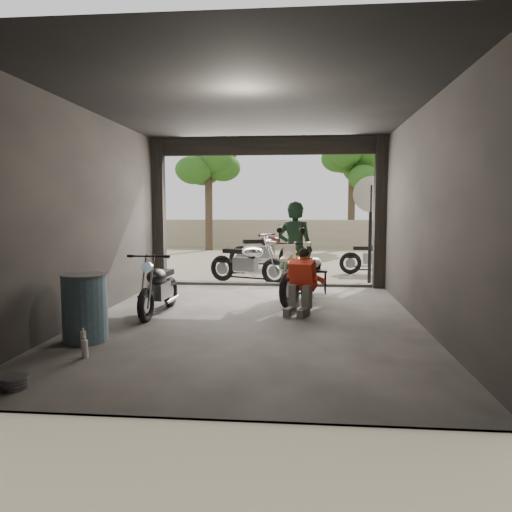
% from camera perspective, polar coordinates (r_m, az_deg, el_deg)
% --- Properties ---
extents(ground, '(80.00, 80.00, 0.00)m').
position_cam_1_polar(ground, '(7.58, -0.56, -7.59)').
color(ground, '#7A6D56').
rests_on(ground, ground).
extents(garage, '(7.00, 7.13, 3.20)m').
position_cam_1_polar(garage, '(7.94, -0.16, 2.34)').
color(garage, '#2D2B28').
rests_on(garage, ground).
extents(boundary_wall, '(18.00, 0.30, 1.20)m').
position_cam_1_polar(boundary_wall, '(21.38, 3.30, 2.55)').
color(boundary_wall, gray).
rests_on(boundary_wall, ground).
extents(tree_left, '(2.20, 2.20, 5.60)m').
position_cam_1_polar(tree_left, '(20.32, -5.47, 11.94)').
color(tree_left, '#382B1E').
rests_on(tree_left, ground).
extents(tree_right, '(2.20, 2.20, 5.00)m').
position_cam_1_polar(tree_right, '(21.52, 10.94, 10.37)').
color(tree_right, '#382B1E').
rests_on(tree_right, ground).
extents(main_bike, '(1.17, 1.85, 1.14)m').
position_cam_1_polar(main_bike, '(9.18, 4.88, -1.67)').
color(main_bike, white).
rests_on(main_bike, ground).
extents(left_bike, '(0.69, 1.52, 1.01)m').
position_cam_1_polar(left_bike, '(8.17, -11.05, -3.12)').
color(left_bike, black).
rests_on(left_bike, ground).
extents(outside_bike_a, '(1.83, 1.28, 1.15)m').
position_cam_1_polar(outside_bike_a, '(11.34, -0.99, -0.25)').
color(outside_bike_a, black).
rests_on(outside_bike_a, ground).
extents(outside_bike_b, '(1.96, 1.28, 1.23)m').
position_cam_1_polar(outside_bike_b, '(14.08, 1.09, 1.05)').
color(outside_bike_b, '#40110F').
rests_on(outside_bike_b, ground).
extents(outside_bike_c, '(1.60, 0.67, 1.08)m').
position_cam_1_polar(outside_bike_c, '(13.21, 13.49, 0.27)').
color(outside_bike_c, black).
rests_on(outside_bike_c, ground).
extents(rider, '(0.76, 0.60, 1.84)m').
position_cam_1_polar(rider, '(9.35, 4.47, 0.63)').
color(rider, black).
rests_on(rider, ground).
extents(mechanic, '(0.73, 0.84, 1.03)m').
position_cam_1_polar(mechanic, '(8.01, 5.11, -3.14)').
color(mechanic, red).
rests_on(mechanic, ground).
extents(stool, '(0.35, 0.35, 0.48)m').
position_cam_1_polar(stool, '(10.03, 7.10, -2.00)').
color(stool, black).
rests_on(stool, ground).
extents(helmet, '(0.35, 0.35, 0.25)m').
position_cam_1_polar(helmet, '(10.02, 6.79, -0.87)').
color(helmet, white).
rests_on(helmet, stool).
extents(oil_drum, '(0.67, 0.67, 0.87)m').
position_cam_1_polar(oil_drum, '(6.76, -18.96, -5.72)').
color(oil_drum, '#3E5A68').
rests_on(oil_drum, ground).
extents(sign_post, '(0.81, 0.08, 2.43)m').
position_cam_1_polar(sign_post, '(11.56, 12.98, 5.01)').
color(sign_post, black).
rests_on(sign_post, ground).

